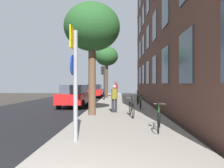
{
  "coord_description": "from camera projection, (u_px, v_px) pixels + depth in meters",
  "views": [
    {
      "loc": [
        1.0,
        -2.37,
        1.72
      ],
      "look_at": [
        0.4,
        13.2,
        1.69
      ],
      "focal_mm": 34.14,
      "sensor_mm": 36.0,
      "label": 1
    }
  ],
  "objects": [
    {
      "name": "ground_plane",
      "position": [
        79.0,
        104.0,
        17.49
      ],
      "size": [
        41.8,
        41.8,
        0.0
      ],
      "primitive_type": "plane",
      "color": "#332D28"
    },
    {
      "name": "road_asphalt",
      "position": [
        54.0,
        104.0,
        17.57
      ],
      "size": [
        7.0,
        38.0,
        0.01
      ],
      "primitive_type": "cube",
      "color": "black",
      "rests_on": "ground"
    },
    {
      "name": "sidewalk",
      "position": [
        121.0,
        104.0,
        17.35
      ],
      "size": [
        4.2,
        38.0,
        0.12
      ],
      "primitive_type": "cube",
      "color": "gray",
      "rests_on": "ground"
    },
    {
      "name": "building_facade",
      "position": [
        154.0,
        21.0,
        16.74
      ],
      "size": [
        0.56,
        27.0,
        13.28
      ],
      "color": "#513328",
      "rests_on": "ground"
    },
    {
      "name": "sign_post",
      "position": [
        75.0,
        75.0,
        5.91
      ],
      "size": [
        0.16,
        0.6,
        3.17
      ],
      "color": "gray",
      "rests_on": "sidewalk"
    },
    {
      "name": "traffic_light",
      "position": [
        103.0,
        77.0,
        20.84
      ],
      "size": [
        0.43,
        0.24,
        3.33
      ],
      "color": "black",
      "rests_on": "sidewalk"
    },
    {
      "name": "tree_near",
      "position": [
        92.0,
        28.0,
        10.85
      ],
      "size": [
        2.85,
        2.85,
        5.69
      ],
      "color": "brown",
      "rests_on": "sidewalk"
    },
    {
      "name": "tree_far",
      "position": [
        107.0,
        57.0,
        23.97
      ],
      "size": [
        2.56,
        2.56,
        5.78
      ],
      "color": "#4C3823",
      "rests_on": "sidewalk"
    },
    {
      "name": "bicycle_0",
      "position": [
        159.0,
        119.0,
        7.3
      ],
      "size": [
        0.52,
        1.67,
        0.96
      ],
      "color": "black",
      "rests_on": "sidewalk"
    },
    {
      "name": "bicycle_1",
      "position": [
        131.0,
        109.0,
        10.33
      ],
      "size": [
        0.42,
        1.75,
        0.98
      ],
      "color": "black",
      "rests_on": "sidewalk"
    },
    {
      "name": "bicycle_2",
      "position": [
        141.0,
        103.0,
        13.3
      ],
      "size": [
        0.42,
        1.57,
        0.91
      ],
      "color": "black",
      "rests_on": "sidewalk"
    },
    {
      "name": "bicycle_3",
      "position": [
        138.0,
        99.0,
        16.3
      ],
      "size": [
        0.47,
        1.64,
        0.97
      ],
      "color": "black",
      "rests_on": "sidewalk"
    },
    {
      "name": "bicycle_4",
      "position": [
        138.0,
        97.0,
        19.29
      ],
      "size": [
        0.42,
        1.69,
        0.98
      ],
      "color": "black",
      "rests_on": "sidewalk"
    },
    {
      "name": "pedestrian_0",
      "position": [
        114.0,
        97.0,
        11.78
      ],
      "size": [
        0.34,
        0.34,
        1.53
      ],
      "color": "#26262D",
      "rests_on": "sidewalk"
    },
    {
      "name": "pedestrian_1",
      "position": [
        116.0,
        89.0,
        22.21
      ],
      "size": [
        0.56,
        0.56,
        1.81
      ],
      "color": "olive",
      "rests_on": "sidewalk"
    },
    {
      "name": "car_0",
      "position": [
        75.0,
        96.0,
        15.5
      ],
      "size": [
        1.9,
        4.22,
        1.62
      ],
      "color": "red",
      "rests_on": "road_asphalt"
    },
    {
      "name": "car_1",
      "position": [
        95.0,
        91.0,
        26.42
      ],
      "size": [
        1.86,
        4.47,
        1.62
      ],
      "color": "red",
      "rests_on": "road_asphalt"
    }
  ]
}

